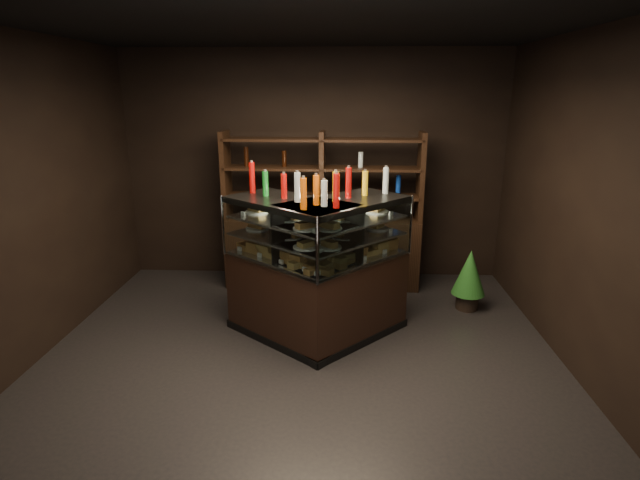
% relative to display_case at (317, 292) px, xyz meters
% --- Properties ---
extents(ground, '(5.00, 5.00, 0.00)m').
position_rel_display_case_xyz_m(ground, '(-0.14, -0.62, -0.49)').
color(ground, black).
rests_on(ground, ground).
extents(room_shell, '(5.02, 5.02, 3.01)m').
position_rel_display_case_xyz_m(room_shell, '(-0.14, -0.62, 1.45)').
color(room_shell, black).
rests_on(room_shell, ground).
extents(display_case, '(1.97, 1.43, 1.46)m').
position_rel_display_case_xyz_m(display_case, '(0.00, 0.00, 0.00)').
color(display_case, black).
rests_on(display_case, ground).
extents(food_display, '(1.57, 0.98, 0.45)m').
position_rel_display_case_xyz_m(food_display, '(0.00, -0.01, 0.58)').
color(food_display, '#B58A41').
rests_on(food_display, display_case).
extents(bottles_top, '(1.40, 0.84, 0.30)m').
position_rel_display_case_xyz_m(bottles_top, '(-0.00, 0.00, 1.11)').
color(bottles_top, '#0F38B2').
rests_on(bottles_top, display_case).
extents(potted_conifer, '(0.38, 0.38, 0.82)m').
position_rel_display_case_xyz_m(potted_conifer, '(1.73, 0.75, -0.02)').
color(potted_conifer, black).
rests_on(potted_conifer, ground).
extents(back_shelving, '(2.50, 0.46, 2.00)m').
position_rel_display_case_xyz_m(back_shelving, '(-0.01, 1.43, 0.11)').
color(back_shelving, black).
rests_on(back_shelving, ground).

